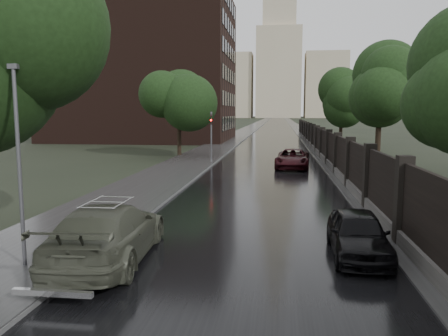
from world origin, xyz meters
TOP-DOWN VIEW (x-y plane):
  - ground at (0.00, 0.00)m, footprint 800.00×800.00m
  - road at (0.00, 190.00)m, footprint 8.00×420.00m
  - sidewalk_left at (-6.00, 190.00)m, footprint 4.00×420.00m
  - verge_right at (5.50, 190.00)m, footprint 3.00×420.00m
  - fence_right at (4.60, 32.01)m, footprint 0.45×75.72m
  - tree_left_far at (-8.00, 30.00)m, footprint 4.25×4.25m
  - tree_right_b at (7.50, 22.00)m, footprint 4.08×4.08m
  - tree_right_c at (7.50, 40.00)m, footprint 4.08×4.08m
  - lamp_post at (-5.40, 1.50)m, footprint 0.25×0.12m
  - traffic_light at (-4.30, 24.99)m, footprint 0.16×0.32m
  - brick_building at (-18.00, 52.00)m, footprint 24.00×18.00m
  - stalinist_tower at (0.00, 300.00)m, footprint 92.00×30.00m
  - volga_sedan at (-3.60, 2.48)m, footprint 2.55×5.53m
  - car_right_near at (3.10, 3.73)m, footprint 1.58×3.78m
  - car_right_far at (1.88, 22.79)m, footprint 2.63×5.10m

SIDE VIEW (x-z plane):
  - ground at x=0.00m, z-range 0.00..0.00m
  - road at x=0.00m, z-range 0.00..0.02m
  - verge_right at x=5.50m, z-range 0.00..0.08m
  - sidewalk_left at x=-6.00m, z-range 0.00..0.16m
  - car_right_near at x=3.10m, z-range 0.00..1.28m
  - car_right_far at x=1.88m, z-range 0.00..1.37m
  - volga_sedan at x=-3.60m, z-range 0.00..1.57m
  - fence_right at x=4.60m, z-range -0.34..2.36m
  - traffic_light at x=-4.30m, z-range 0.40..4.40m
  - lamp_post at x=-5.40m, z-range 0.12..5.23m
  - tree_right_b at x=7.50m, z-range 1.44..8.46m
  - tree_right_c at x=7.50m, z-range 1.44..8.46m
  - tree_left_far at x=-8.00m, z-range 1.55..8.94m
  - brick_building at x=-18.00m, z-range 0.00..20.00m
  - stalinist_tower at x=0.00m, z-range -41.12..117.88m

